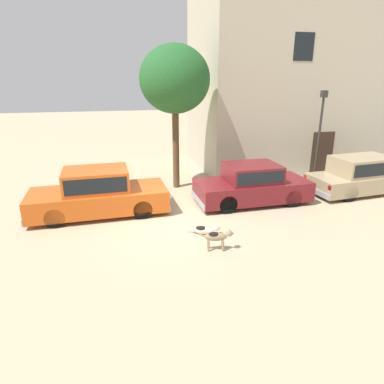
{
  "coord_description": "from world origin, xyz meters",
  "views": [
    {
      "loc": [
        -1.61,
        -9.91,
        4.44
      ],
      "look_at": [
        0.81,
        0.2,
        0.9
      ],
      "focal_mm": 31.42,
      "sensor_mm": 36.0,
      "label": 1
    }
  ],
  "objects_px": {
    "stray_dog_tan": "(205,229)",
    "acacia_tree_left": "(175,80)",
    "parked_sedan_nearest": "(98,192)",
    "stray_dog_spotted": "(217,237)",
    "street_lamp": "(320,126)",
    "parked_sedan_third": "(364,174)",
    "parked_sedan_second": "(252,184)"
  },
  "relations": [
    {
      "from": "parked_sedan_nearest",
      "to": "stray_dog_tan",
      "type": "bearing_deg",
      "value": -39.39
    },
    {
      "from": "parked_sedan_second",
      "to": "stray_dog_spotted",
      "type": "height_order",
      "value": "parked_sedan_second"
    },
    {
      "from": "stray_dog_spotted",
      "to": "street_lamp",
      "type": "bearing_deg",
      "value": 51.16
    },
    {
      "from": "parked_sedan_third",
      "to": "street_lamp",
      "type": "bearing_deg",
      "value": 125.79
    },
    {
      "from": "parked_sedan_second",
      "to": "parked_sedan_third",
      "type": "height_order",
      "value": "parked_sedan_third"
    },
    {
      "from": "parked_sedan_second",
      "to": "acacia_tree_left",
      "type": "xyz_separation_m",
      "value": [
        -2.38,
        2.49,
        3.64
      ]
    },
    {
      "from": "parked_sedan_nearest",
      "to": "stray_dog_spotted",
      "type": "bearing_deg",
      "value": -49.13
    },
    {
      "from": "parked_sedan_third",
      "to": "acacia_tree_left",
      "type": "xyz_separation_m",
      "value": [
        -7.25,
        2.43,
        3.62
      ]
    },
    {
      "from": "parked_sedan_nearest",
      "to": "stray_dog_spotted",
      "type": "relative_size",
      "value": 4.85
    },
    {
      "from": "parked_sedan_third",
      "to": "stray_dog_spotted",
      "type": "height_order",
      "value": "parked_sedan_third"
    },
    {
      "from": "acacia_tree_left",
      "to": "parked_sedan_nearest",
      "type": "bearing_deg",
      "value": -143.54
    },
    {
      "from": "stray_dog_spotted",
      "to": "street_lamp",
      "type": "distance_m",
      "value": 7.96
    },
    {
      "from": "stray_dog_tan",
      "to": "acacia_tree_left",
      "type": "height_order",
      "value": "acacia_tree_left"
    },
    {
      "from": "parked_sedan_nearest",
      "to": "stray_dog_spotted",
      "type": "distance_m",
      "value": 4.68
    },
    {
      "from": "parked_sedan_second",
      "to": "street_lamp",
      "type": "xyz_separation_m",
      "value": [
        3.62,
        1.54,
        1.8
      ]
    },
    {
      "from": "stray_dog_tan",
      "to": "parked_sedan_second",
      "type": "bearing_deg",
      "value": 64.72
    },
    {
      "from": "stray_dog_tan",
      "to": "parked_sedan_nearest",
      "type": "bearing_deg",
      "value": 164.39
    },
    {
      "from": "parked_sedan_second",
      "to": "stray_dog_spotted",
      "type": "relative_size",
      "value": 4.41
    },
    {
      "from": "stray_dog_tan",
      "to": "acacia_tree_left",
      "type": "bearing_deg",
      "value": 111.6
    },
    {
      "from": "stray_dog_tan",
      "to": "street_lamp",
      "type": "height_order",
      "value": "street_lamp"
    },
    {
      "from": "parked_sedan_third",
      "to": "acacia_tree_left",
      "type": "distance_m",
      "value": 8.45
    },
    {
      "from": "parked_sedan_third",
      "to": "acacia_tree_left",
      "type": "relative_size",
      "value": 0.86
    },
    {
      "from": "stray_dog_spotted",
      "to": "parked_sedan_nearest",
      "type": "bearing_deg",
      "value": 144.99
    },
    {
      "from": "parked_sedan_second",
      "to": "street_lamp",
      "type": "bearing_deg",
      "value": 22.33
    },
    {
      "from": "stray_dog_spotted",
      "to": "acacia_tree_left",
      "type": "relative_size",
      "value": 0.17
    },
    {
      "from": "street_lamp",
      "to": "acacia_tree_left",
      "type": "xyz_separation_m",
      "value": [
        -5.99,
        0.95,
        1.83
      ]
    },
    {
      "from": "parked_sedan_nearest",
      "to": "parked_sedan_second",
      "type": "height_order",
      "value": "parked_sedan_nearest"
    },
    {
      "from": "parked_sedan_third",
      "to": "stray_dog_tan",
      "type": "relative_size",
      "value": 4.72
    },
    {
      "from": "parked_sedan_nearest",
      "to": "parked_sedan_third",
      "type": "height_order",
      "value": "parked_sedan_nearest"
    },
    {
      "from": "street_lamp",
      "to": "parked_sedan_third",
      "type": "bearing_deg",
      "value": -49.75
    },
    {
      "from": "parked_sedan_nearest",
      "to": "street_lamp",
      "type": "distance_m",
      "value": 9.4
    },
    {
      "from": "parked_sedan_third",
      "to": "street_lamp",
      "type": "distance_m",
      "value": 2.63
    }
  ]
}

